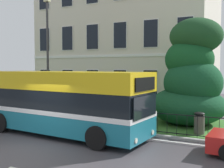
{
  "coord_description": "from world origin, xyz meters",
  "views": [
    {
      "loc": [
        7.94,
        -8.07,
        3.22
      ],
      "look_at": [
        1.09,
        5.3,
        2.32
      ],
      "focal_mm": 44.34,
      "sensor_mm": 36.0,
      "label": 1
    }
  ],
  "objects_px": {
    "evergreen_tree": "(191,80)",
    "street_lamp_post": "(48,49)",
    "single_decker_bus": "(61,101)",
    "litter_bin": "(199,123)",
    "georgian_townhouse": "(132,29)"
  },
  "relations": [
    {
      "from": "single_decker_bus",
      "to": "street_lamp_post",
      "type": "relative_size",
      "value": 1.2
    },
    {
      "from": "single_decker_bus",
      "to": "litter_bin",
      "type": "xyz_separation_m",
      "value": [
        5.96,
        2.62,
        -0.95
      ]
    },
    {
      "from": "georgian_townhouse",
      "to": "litter_bin",
      "type": "relative_size",
      "value": 14.18
    },
    {
      "from": "evergreen_tree",
      "to": "single_decker_bus",
      "type": "relative_size",
      "value": 0.66
    },
    {
      "from": "single_decker_bus",
      "to": "litter_bin",
      "type": "distance_m",
      "value": 6.58
    },
    {
      "from": "single_decker_bus",
      "to": "litter_bin",
      "type": "relative_size",
      "value": 8.64
    },
    {
      "from": "evergreen_tree",
      "to": "litter_bin",
      "type": "relative_size",
      "value": 5.71
    },
    {
      "from": "single_decker_bus",
      "to": "street_lamp_post",
      "type": "xyz_separation_m",
      "value": [
        -3.16,
        2.8,
        2.75
      ]
    },
    {
      "from": "georgian_townhouse",
      "to": "single_decker_bus",
      "type": "height_order",
      "value": "georgian_townhouse"
    },
    {
      "from": "evergreen_tree",
      "to": "street_lamp_post",
      "type": "xyz_separation_m",
      "value": [
        -8.24,
        -2.14,
        1.8
      ]
    },
    {
      "from": "evergreen_tree",
      "to": "street_lamp_post",
      "type": "height_order",
      "value": "street_lamp_post"
    },
    {
      "from": "georgian_townhouse",
      "to": "street_lamp_post",
      "type": "xyz_separation_m",
      "value": [
        -1.2,
        -10.39,
        -2.39
      ]
    },
    {
      "from": "georgian_townhouse",
      "to": "street_lamp_post",
      "type": "bearing_deg",
      "value": -96.61
    },
    {
      "from": "evergreen_tree",
      "to": "single_decker_bus",
      "type": "height_order",
      "value": "evergreen_tree"
    },
    {
      "from": "street_lamp_post",
      "to": "litter_bin",
      "type": "height_order",
      "value": "street_lamp_post"
    }
  ]
}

